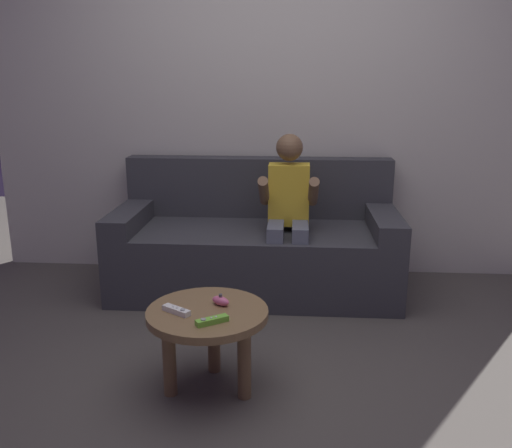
{
  "coord_description": "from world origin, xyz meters",
  "views": [
    {
      "loc": [
        0.13,
        -2.08,
        1.37
      ],
      "look_at": [
        -0.07,
        0.73,
        0.61
      ],
      "focal_mm": 38.2,
      "sensor_mm": 36.0,
      "label": 1
    }
  ],
  "objects_px": {
    "couch": "(256,246)",
    "coffee_table": "(208,324)",
    "person_seated_on_couch": "(288,209)",
    "game_remote_white_near_edge": "(176,310)",
    "nunchuk_pink": "(221,301)",
    "game_remote_lime_far_corner": "(212,321)"
  },
  "relations": [
    {
      "from": "couch",
      "to": "coffee_table",
      "type": "bearing_deg",
      "value": -95.54
    },
    {
      "from": "person_seated_on_couch",
      "to": "game_remote_white_near_edge",
      "type": "bearing_deg",
      "value": -112.3
    },
    {
      "from": "couch",
      "to": "person_seated_on_couch",
      "type": "bearing_deg",
      "value": -40.75
    },
    {
      "from": "person_seated_on_couch",
      "to": "nunchuk_pink",
      "type": "relative_size",
      "value": 10.44
    },
    {
      "from": "couch",
      "to": "coffee_table",
      "type": "relative_size",
      "value": 3.4
    },
    {
      "from": "couch",
      "to": "person_seated_on_couch",
      "type": "xyz_separation_m",
      "value": [
        0.21,
        -0.18,
        0.3
      ]
    },
    {
      "from": "coffee_table",
      "to": "game_remote_white_near_edge",
      "type": "distance_m",
      "value": 0.16
    },
    {
      "from": "couch",
      "to": "game_remote_white_near_edge",
      "type": "height_order",
      "value": "couch"
    },
    {
      "from": "coffee_table",
      "to": "game_remote_lime_far_corner",
      "type": "bearing_deg",
      "value": -73.62
    },
    {
      "from": "game_remote_white_near_edge",
      "to": "coffee_table",
      "type": "bearing_deg",
      "value": 21.28
    },
    {
      "from": "couch",
      "to": "game_remote_white_near_edge",
      "type": "bearing_deg",
      "value": -100.77
    },
    {
      "from": "nunchuk_pink",
      "to": "game_remote_lime_far_corner",
      "type": "height_order",
      "value": "nunchuk_pink"
    },
    {
      "from": "couch",
      "to": "game_remote_lime_far_corner",
      "type": "bearing_deg",
      "value": -93.33
    },
    {
      "from": "couch",
      "to": "game_remote_white_near_edge",
      "type": "distance_m",
      "value": 1.33
    },
    {
      "from": "couch",
      "to": "game_remote_white_near_edge",
      "type": "xyz_separation_m",
      "value": [
        -0.25,
        -1.31,
        0.11
      ]
    },
    {
      "from": "couch",
      "to": "nunchuk_pink",
      "type": "bearing_deg",
      "value": -93.33
    },
    {
      "from": "game_remote_lime_far_corner",
      "to": "nunchuk_pink",
      "type": "bearing_deg",
      "value": 86.71
    },
    {
      "from": "nunchuk_pink",
      "to": "game_remote_lime_far_corner",
      "type": "xyz_separation_m",
      "value": [
        -0.01,
        -0.19,
        -0.01
      ]
    },
    {
      "from": "game_remote_white_near_edge",
      "to": "game_remote_lime_far_corner",
      "type": "height_order",
      "value": "same"
    },
    {
      "from": "game_remote_white_near_edge",
      "to": "couch",
      "type": "bearing_deg",
      "value": 79.23
    },
    {
      "from": "couch",
      "to": "person_seated_on_couch",
      "type": "distance_m",
      "value": 0.41
    },
    {
      "from": "coffee_table",
      "to": "nunchuk_pink",
      "type": "distance_m",
      "value": 0.12
    }
  ]
}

